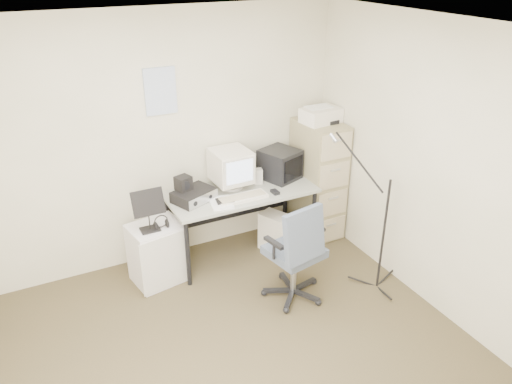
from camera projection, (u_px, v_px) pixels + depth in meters
name	position (u px, v px, depth m)	size (l,w,h in m)	color
floor	(248.00, 360.00, 3.96)	(3.60, 3.60, 0.01)	#423A24
ceiling	(245.00, 33.00, 2.86)	(3.60, 3.60, 0.01)	white
wall_back	(166.00, 141.00, 4.85)	(3.60, 0.02, 2.50)	beige
wall_right	(442.00, 175.00, 4.14)	(0.02, 3.60, 2.50)	beige
wall_calendar	(160.00, 91.00, 4.61)	(0.30, 0.02, 0.44)	white
filing_cabinet	(318.00, 179.00, 5.50)	(0.40, 0.60, 1.30)	#8E8458
printer	(321.00, 115.00, 5.19)	(0.39, 0.27, 0.15)	white
desk	(241.00, 222.00, 5.21)	(1.50, 0.70, 0.73)	#9E9C8B
crt_monitor	(231.00, 169.00, 5.04)	(0.36, 0.38, 0.40)	white
crt_tv	(280.00, 164.00, 5.27)	(0.35, 0.37, 0.32)	black
desk_speaker	(258.00, 176.00, 5.19)	(0.08, 0.08, 0.16)	beige
keyboard	(242.00, 198.00, 4.88)	(0.50, 0.18, 0.03)	white
mouse	(275.00, 192.00, 4.99)	(0.06, 0.10, 0.03)	black
radio_receiver	(194.00, 195.00, 4.83)	(0.38, 0.27, 0.11)	black
radio_speaker	(183.00, 183.00, 4.79)	(0.14, 0.13, 0.14)	black
papers	(221.00, 203.00, 4.79)	(0.20, 0.28, 0.02)	white
pc_tower	(280.00, 234.00, 5.29)	(0.20, 0.45, 0.42)	white
office_chair	(294.00, 250.00, 4.48)	(0.58, 0.58, 1.01)	slate
side_cart	(158.00, 253.00, 4.80)	(0.49, 0.39, 0.60)	silver
music_stand	(148.00, 210.00, 4.50)	(0.29, 0.15, 0.42)	black
headphones	(161.00, 224.00, 4.61)	(0.14, 0.14, 0.03)	black
mic_stand	(386.00, 219.00, 4.51)	(0.02, 0.02, 1.48)	black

